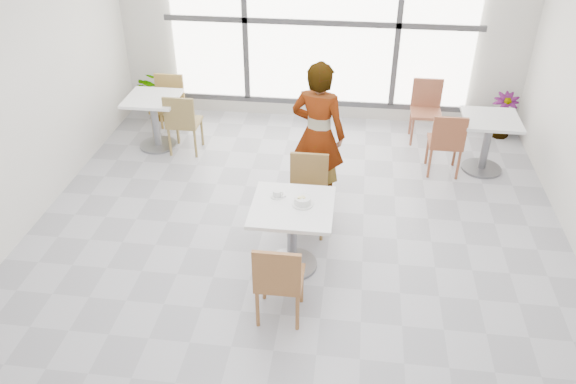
# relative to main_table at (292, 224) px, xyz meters

# --- Properties ---
(floor) EXTENTS (7.00, 7.00, 0.00)m
(floor) POSITION_rel_main_table_xyz_m (-0.02, 0.15, -0.52)
(floor) COLOR #9E9EA5
(floor) RESTS_ON ground
(wall_back) EXTENTS (6.00, 0.00, 6.00)m
(wall_back) POSITION_rel_main_table_xyz_m (-0.02, 3.65, 0.98)
(wall_back) COLOR silver
(wall_back) RESTS_ON ground
(window) EXTENTS (4.60, 0.07, 2.52)m
(window) POSITION_rel_main_table_xyz_m (-0.02, 3.58, 0.98)
(window) COLOR white
(window) RESTS_ON ground
(main_table) EXTENTS (0.80, 0.80, 0.75)m
(main_table) POSITION_rel_main_table_xyz_m (0.00, 0.00, 0.00)
(main_table) COLOR white
(main_table) RESTS_ON ground
(chair_near) EXTENTS (0.42, 0.42, 0.87)m
(chair_near) POSITION_rel_main_table_xyz_m (-0.03, -0.78, -0.02)
(chair_near) COLOR #976035
(chair_near) RESTS_ON ground
(chair_far) EXTENTS (0.42, 0.42, 0.87)m
(chair_far) POSITION_rel_main_table_xyz_m (0.08, 0.73, -0.02)
(chair_far) COLOR brown
(chair_far) RESTS_ON ground
(oatmeal_bowl) EXTENTS (0.21, 0.21, 0.10)m
(oatmeal_bowl) POSITION_rel_main_table_xyz_m (0.10, 0.03, 0.27)
(oatmeal_bowl) COLOR silver
(oatmeal_bowl) RESTS_ON main_table
(coffee_cup) EXTENTS (0.16, 0.13, 0.07)m
(coffee_cup) POSITION_rel_main_table_xyz_m (-0.17, 0.14, 0.26)
(coffee_cup) COLOR silver
(coffee_cup) RESTS_ON main_table
(person) EXTENTS (0.72, 0.55, 1.75)m
(person) POSITION_rel_main_table_xyz_m (0.14, 1.30, 0.35)
(person) COLOR black
(person) RESTS_ON ground
(bg_table_left) EXTENTS (0.70, 0.70, 0.75)m
(bg_table_left) POSITION_rel_main_table_xyz_m (-2.21, 2.37, -0.04)
(bg_table_left) COLOR white
(bg_table_left) RESTS_ON ground
(bg_table_right) EXTENTS (0.70, 0.70, 0.75)m
(bg_table_right) POSITION_rel_main_table_xyz_m (2.27, 2.27, -0.04)
(bg_table_right) COLOR silver
(bg_table_right) RESTS_ON ground
(bg_chair_left_near) EXTENTS (0.42, 0.42, 0.87)m
(bg_chair_left_near) POSITION_rel_main_table_xyz_m (-1.77, 2.22, -0.02)
(bg_chair_left_near) COLOR olive
(bg_chair_left_near) RESTS_ON ground
(bg_chair_left_far) EXTENTS (0.42, 0.42, 0.87)m
(bg_chair_left_far) POSITION_rel_main_table_xyz_m (-2.15, 2.82, -0.02)
(bg_chair_left_far) COLOR #A27D3E
(bg_chair_left_far) RESTS_ON ground
(bg_chair_right_near) EXTENTS (0.42, 0.42, 0.87)m
(bg_chair_right_near) POSITION_rel_main_table_xyz_m (1.72, 2.08, -0.02)
(bg_chair_right_near) COLOR brown
(bg_chair_right_near) RESTS_ON ground
(bg_chair_right_far) EXTENTS (0.42, 0.42, 0.87)m
(bg_chair_right_far) POSITION_rel_main_table_xyz_m (1.55, 3.11, -0.02)
(bg_chair_right_far) COLOR #93533A
(bg_chair_right_far) RESTS_ON ground
(plant_left) EXTENTS (0.89, 0.84, 0.80)m
(plant_left) POSITION_rel_main_table_xyz_m (-2.37, 3.30, -0.12)
(plant_left) COLOR #587941
(plant_left) RESTS_ON ground
(plant_right) EXTENTS (0.45, 0.45, 0.66)m
(plant_right) POSITION_rel_main_table_xyz_m (2.68, 3.32, -0.19)
(plant_right) COLOR #52894E
(plant_right) RESTS_ON ground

